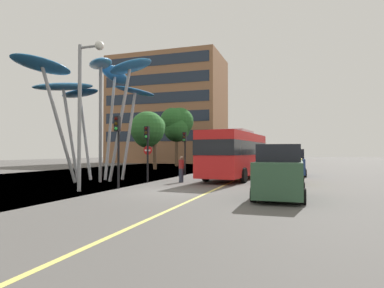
% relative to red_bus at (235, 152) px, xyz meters
% --- Properties ---
extents(ground, '(120.00, 240.00, 0.10)m').
position_rel_red_bus_xyz_m(ground, '(-2.40, -8.57, -1.96)').
color(ground, '#54514F').
extents(red_bus, '(3.41, 9.94, 3.50)m').
position_rel_red_bus_xyz_m(red_bus, '(0.00, 0.00, 0.00)').
color(red_bus, red).
rests_on(red_bus, ground).
extents(leaf_sculpture, '(8.30, 10.05, 8.34)m').
position_rel_red_bus_xyz_m(leaf_sculpture, '(-8.56, -4.68, 4.57)').
color(leaf_sculpture, '#9EA0A5').
rests_on(leaf_sculpture, ground).
extents(traffic_light_kerb_near, '(0.28, 0.42, 3.83)m').
position_rel_red_bus_xyz_m(traffic_light_kerb_near, '(-4.78, -8.11, 0.85)').
color(traffic_light_kerb_near, black).
rests_on(traffic_light_kerb_near, ground).
extents(traffic_light_kerb_far, '(0.28, 0.42, 3.56)m').
position_rel_red_bus_xyz_m(traffic_light_kerb_far, '(-4.82, -4.47, 0.67)').
color(traffic_light_kerb_far, black).
rests_on(traffic_light_kerb_far, ground).
extents(traffic_light_island_mid, '(0.28, 0.42, 3.59)m').
position_rel_red_bus_xyz_m(traffic_light_island_mid, '(-4.71, 2.43, 0.69)').
color(traffic_light_island_mid, black).
rests_on(traffic_light_island_mid, ground).
extents(traffic_light_opposite, '(0.28, 0.42, 3.65)m').
position_rel_red_bus_xyz_m(traffic_light_opposite, '(-4.62, 5.57, 0.74)').
color(traffic_light_opposite, black).
rests_on(traffic_light_opposite, ground).
extents(car_parked_near, '(2.03, 4.19, 2.24)m').
position_rel_red_bus_xyz_m(car_parked_near, '(3.55, -9.25, -0.85)').
color(car_parked_near, '#2D5138').
rests_on(car_parked_near, ground).
extents(car_parked_mid, '(1.92, 3.85, 2.18)m').
position_rel_red_bus_xyz_m(car_parked_mid, '(3.64, -2.46, -0.88)').
color(car_parked_mid, gold).
rests_on(car_parked_mid, ground).
extents(car_parked_far, '(1.98, 4.17, 2.16)m').
position_rel_red_bus_xyz_m(car_parked_far, '(3.91, 4.66, -0.90)').
color(car_parked_far, navy).
rests_on(car_parked_far, ground).
extents(street_lamp, '(1.43, 0.44, 7.35)m').
position_rel_red_bus_xyz_m(street_lamp, '(-5.70, -9.66, 2.78)').
color(street_lamp, gray).
rests_on(street_lamp, ground).
extents(tree_pavement_near, '(3.92, 4.29, 6.56)m').
position_rel_red_bus_xyz_m(tree_pavement_near, '(-11.92, 10.60, 2.54)').
color(tree_pavement_near, brown).
rests_on(tree_pavement_near, ground).
extents(tree_pavement_far, '(4.50, 5.36, 8.07)m').
position_rel_red_bus_xyz_m(tree_pavement_far, '(-11.62, 19.02, 3.82)').
color(tree_pavement_far, brown).
rests_on(tree_pavement_far, ground).
extents(pedestrian, '(0.34, 0.34, 1.66)m').
position_rel_red_bus_xyz_m(pedestrian, '(-2.82, -3.64, -1.08)').
color(pedestrian, '#2D3342').
rests_on(pedestrian, ground).
extents(no_entry_sign, '(0.60, 0.12, 2.35)m').
position_rel_red_bus_xyz_m(no_entry_sign, '(-5.13, -3.71, -0.34)').
color(no_entry_sign, gray).
rests_on(no_entry_sign, ground).
extents(backdrop_building, '(20.14, 11.83, 19.23)m').
position_rel_red_bus_xyz_m(backdrop_building, '(-18.68, 33.20, 7.71)').
color(backdrop_building, '#8E6042').
rests_on(backdrop_building, ground).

